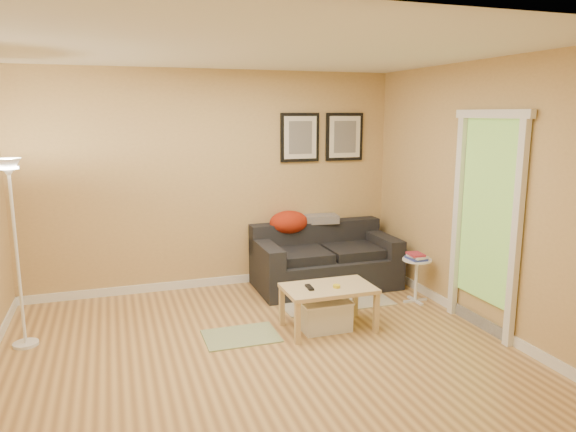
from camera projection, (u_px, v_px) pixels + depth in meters
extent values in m
plane|color=tan|center=(260.00, 352.00, 4.75)|extent=(4.50, 4.50, 0.00)
plane|color=white|center=(256.00, 49.00, 4.25)|extent=(4.50, 4.50, 0.00)
plane|color=tan|center=(214.00, 181.00, 6.36)|extent=(4.50, 0.00, 4.50)
plane|color=tan|center=(365.00, 277.00, 2.64)|extent=(4.50, 0.00, 4.50)
plane|color=tan|center=(481.00, 196.00, 5.20)|extent=(0.00, 4.00, 4.00)
cube|color=white|center=(217.00, 281.00, 6.59)|extent=(4.50, 0.02, 0.10)
cube|color=white|center=(471.00, 317.00, 5.43)|extent=(0.02, 4.00, 0.10)
cube|color=#BAB094|center=(331.00, 298.00, 6.12)|extent=(1.25, 0.85, 0.01)
cube|color=#668C4C|center=(241.00, 336.00, 5.08)|extent=(0.70, 0.50, 0.01)
cube|color=black|center=(310.00, 287.00, 5.13)|extent=(0.06, 0.16, 0.02)
cylinder|color=yellow|center=(337.00, 286.00, 5.14)|extent=(0.07, 0.07, 0.03)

